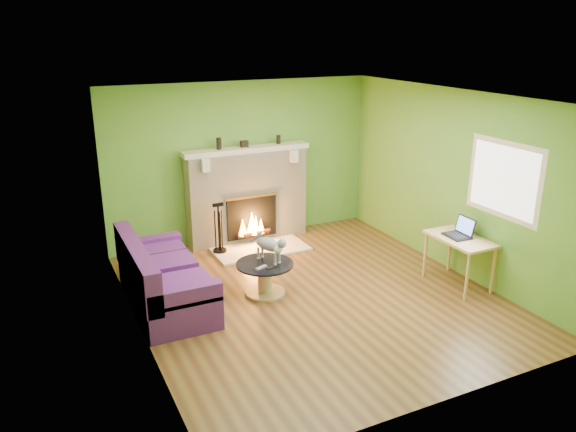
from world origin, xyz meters
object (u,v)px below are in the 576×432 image
(sofa, at_px, (161,280))
(coffee_table, at_px, (265,276))
(desk, at_px, (460,243))
(cat, at_px, (269,248))

(sofa, relative_size, coffee_table, 2.53)
(desk, bearing_deg, cat, 158.54)
(desk, relative_size, cat, 1.52)
(coffee_table, xyz_separation_m, cat, (0.08, 0.05, 0.38))
(sofa, distance_m, desk, 4.00)
(sofa, bearing_deg, desk, -17.44)
(sofa, relative_size, cat, 3.15)
(coffee_table, bearing_deg, cat, 32.01)
(coffee_table, bearing_deg, sofa, 167.29)
(sofa, bearing_deg, coffee_table, -12.71)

